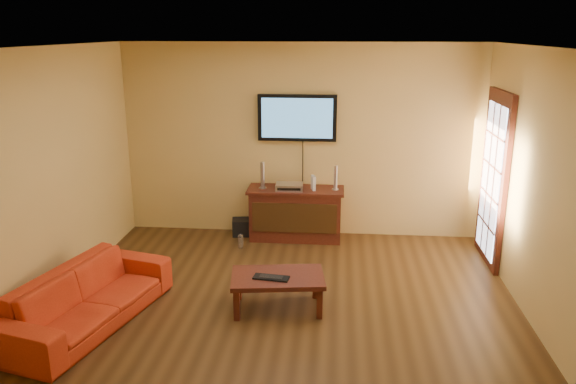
# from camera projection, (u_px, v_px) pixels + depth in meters

# --- Properties ---
(ground_plane) EXTENTS (5.00, 5.00, 0.00)m
(ground_plane) POSITION_uv_depth(u_px,v_px,m) (283.00, 315.00, 5.84)
(ground_plane) COLOR #38240F
(ground_plane) RESTS_ON ground
(room_walls) EXTENTS (5.00, 5.00, 5.00)m
(room_walls) POSITION_uv_depth(u_px,v_px,m) (289.00, 144.00, 5.97)
(room_walls) COLOR tan
(room_walls) RESTS_ON ground
(french_door) EXTENTS (0.07, 1.02, 2.22)m
(french_door) POSITION_uv_depth(u_px,v_px,m) (493.00, 181.00, 6.96)
(french_door) COLOR #3C150D
(french_door) RESTS_ON ground
(media_console) EXTENTS (1.33, 0.51, 0.73)m
(media_console) POSITION_uv_depth(u_px,v_px,m) (296.00, 213.00, 7.88)
(media_console) COLOR #3C150D
(media_console) RESTS_ON ground
(television) EXTENTS (1.09, 0.08, 0.64)m
(television) POSITION_uv_depth(u_px,v_px,m) (297.00, 118.00, 7.72)
(television) COLOR black
(television) RESTS_ON ground
(coffee_table) EXTENTS (1.03, 0.71, 0.38)m
(coffee_table) POSITION_uv_depth(u_px,v_px,m) (278.00, 280.00, 5.89)
(coffee_table) COLOR #3C150D
(coffee_table) RESTS_ON ground
(sofa) EXTENTS (1.03, 2.02, 0.76)m
(sofa) POSITION_uv_depth(u_px,v_px,m) (87.00, 289.00, 5.57)
(sofa) COLOR red
(sofa) RESTS_ON ground
(speaker_left) EXTENTS (0.10, 0.10, 0.37)m
(speaker_left) POSITION_uv_depth(u_px,v_px,m) (263.00, 176.00, 7.76)
(speaker_left) COLOR silver
(speaker_left) RESTS_ON media_console
(speaker_right) EXTENTS (0.09, 0.09, 0.34)m
(speaker_right) POSITION_uv_depth(u_px,v_px,m) (336.00, 179.00, 7.69)
(speaker_right) COLOR silver
(speaker_right) RESTS_ON media_console
(av_receiver) EXTENTS (0.38, 0.28, 0.08)m
(av_receiver) POSITION_uv_depth(u_px,v_px,m) (289.00, 187.00, 7.73)
(av_receiver) COLOR silver
(av_receiver) RESTS_ON media_console
(game_console) EXTENTS (0.08, 0.15, 0.20)m
(game_console) POSITION_uv_depth(u_px,v_px,m) (313.00, 183.00, 7.70)
(game_console) COLOR white
(game_console) RESTS_ON media_console
(subwoofer) EXTENTS (0.27, 0.27, 0.24)m
(subwoofer) POSITION_uv_depth(u_px,v_px,m) (241.00, 227.00, 8.08)
(subwoofer) COLOR black
(subwoofer) RESTS_ON ground
(bottle) EXTENTS (0.07, 0.07, 0.20)m
(bottle) POSITION_uv_depth(u_px,v_px,m) (241.00, 241.00, 7.60)
(bottle) COLOR white
(bottle) RESTS_ON ground
(keyboard) EXTENTS (0.38, 0.18, 0.02)m
(keyboard) POSITION_uv_depth(u_px,v_px,m) (271.00, 277.00, 5.80)
(keyboard) COLOR black
(keyboard) RESTS_ON coffee_table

